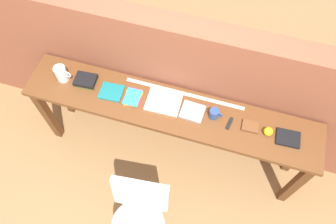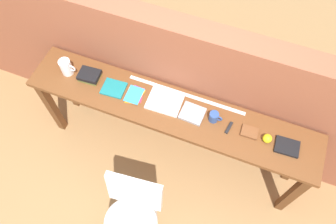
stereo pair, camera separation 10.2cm
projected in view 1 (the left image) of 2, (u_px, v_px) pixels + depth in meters
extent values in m
plane|color=#9E7547|center=(161.00, 176.00, 3.31)|extent=(40.00, 40.00, 0.00)
cube|color=#935138|center=(180.00, 84.00, 2.96)|extent=(6.00, 0.20, 1.50)
cube|color=brown|center=(170.00, 109.00, 2.71)|extent=(2.50, 0.44, 0.04)
cube|color=#5B341A|center=(48.00, 115.00, 3.18)|extent=(0.07, 0.07, 0.84)
cube|color=#5B341A|center=(295.00, 184.00, 2.84)|extent=(0.07, 0.07, 0.84)
cube|color=#5B341A|center=(62.00, 89.00, 3.33)|extent=(0.07, 0.07, 0.84)
cube|color=#5B341A|center=(299.00, 151.00, 2.99)|extent=(0.07, 0.07, 0.84)
cube|color=white|center=(141.00, 194.00, 2.53)|extent=(0.45, 0.15, 0.40)
cylinder|color=#B2B2B7|center=(126.00, 209.00, 2.95)|extent=(0.02, 0.02, 0.41)
cylinder|color=#B2B2B7|center=(162.00, 216.00, 2.92)|extent=(0.02, 0.02, 0.41)
cylinder|color=white|center=(61.00, 74.00, 2.77)|extent=(0.10, 0.10, 0.15)
cone|color=white|center=(57.00, 70.00, 2.68)|extent=(0.04, 0.03, 0.04)
torus|color=white|center=(67.00, 74.00, 2.75)|extent=(0.07, 0.01, 0.07)
cube|color=olive|center=(86.00, 82.00, 2.80)|extent=(0.18, 0.14, 0.03)
cube|color=black|center=(85.00, 80.00, 2.77)|extent=(0.19, 0.15, 0.04)
cube|color=#19757A|center=(111.00, 92.00, 2.76)|extent=(0.20, 0.18, 0.01)
cube|color=orange|center=(132.00, 98.00, 2.73)|extent=(0.15, 0.18, 0.00)
cube|color=#E5334C|center=(134.00, 97.00, 2.74)|extent=(0.15, 0.17, 0.00)
cube|color=yellow|center=(133.00, 97.00, 2.73)|extent=(0.13, 0.17, 0.00)
cube|color=purple|center=(134.00, 96.00, 2.73)|extent=(0.12, 0.16, 0.00)
cube|color=#3399D8|center=(132.00, 97.00, 2.73)|extent=(0.13, 0.17, 0.00)
cube|color=white|center=(164.00, 102.00, 2.71)|extent=(0.29, 0.23, 0.02)
cube|color=#9E9EA3|center=(192.00, 112.00, 2.66)|extent=(0.20, 0.18, 0.02)
cylinder|color=#2D4C8C|center=(214.00, 114.00, 2.61)|extent=(0.08, 0.08, 0.09)
torus|color=#2D4C8C|center=(219.00, 115.00, 2.60)|extent=(0.06, 0.01, 0.06)
cube|color=black|center=(230.00, 123.00, 2.61)|extent=(0.04, 0.11, 0.02)
cube|color=brown|center=(250.00, 126.00, 2.59)|extent=(0.13, 0.10, 0.02)
sphere|color=yellow|center=(268.00, 131.00, 2.54)|extent=(0.07, 0.07, 0.07)
cube|color=black|center=(288.00, 138.00, 2.54)|extent=(0.19, 0.15, 0.02)
cube|color=silver|center=(184.00, 94.00, 2.76)|extent=(1.03, 0.03, 0.00)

